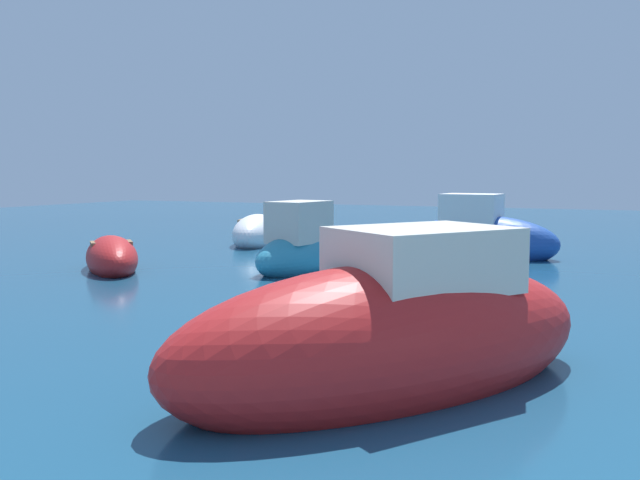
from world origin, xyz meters
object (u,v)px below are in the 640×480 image
moored_boat_3 (305,249)px  moored_boat_8 (257,233)px  moored_boat_7 (481,237)px  moored_boat_0 (394,336)px  moored_boat_4 (112,258)px

moored_boat_3 → moored_boat_8: size_ratio=0.97×
moored_boat_8 → moored_boat_7: bearing=-110.2°
moored_boat_3 → moored_boat_7: moored_boat_7 is taller
moored_boat_0 → moored_boat_7: size_ratio=1.27×
moored_boat_3 → moored_boat_4: 4.47m
moored_boat_4 → moored_boat_7: (7.32, 6.05, 0.23)m
moored_boat_4 → moored_boat_7: size_ratio=0.73×
moored_boat_3 → moored_boat_7: bearing=-28.7°
moored_boat_8 → moored_boat_0: bearing=-162.6°
moored_boat_8 → moored_boat_3: bearing=-157.5°
moored_boat_7 → moored_boat_4: bearing=-135.3°
moored_boat_0 → moored_boat_3: size_ratio=1.45×
moored_boat_3 → moored_boat_8: 5.93m
moored_boat_0 → moored_boat_4: 10.18m
moored_boat_4 → moored_boat_7: moored_boat_7 is taller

